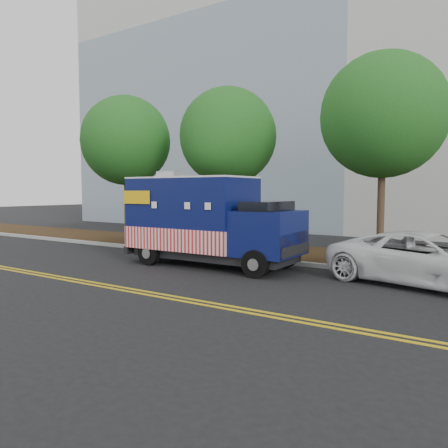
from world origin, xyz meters
The scene contains 12 objects.
ground centered at (0.00, 0.00, 0.00)m, with size 120.00×120.00×0.00m, color black.
curb centered at (0.00, 1.40, 0.07)m, with size 120.00×0.18×0.15m, color #9E9E99.
mulch_strip centered at (0.00, 3.50, 0.07)m, with size 120.00×4.00×0.15m, color black.
centerline_near centered at (0.00, -4.45, 0.01)m, with size 120.00×0.10×0.01m, color gold.
centerline_far centered at (0.00, -4.70, 0.01)m, with size 120.00×0.10×0.01m, color gold.
office_building centered at (2.00, 22.00, 15.20)m, with size 46.00×20.00×30.40m.
tree_a centered at (-5.75, 2.62, 5.03)m, with size 4.32×4.32×7.20m.
tree_b centered at (-0.34, 3.42, 4.96)m, with size 4.20×4.20×7.07m.
tree_c centered at (6.12, 3.61, 5.27)m, with size 4.44×4.44×7.50m.
sign_post centered at (-4.68, 1.58, 1.20)m, with size 0.06×0.06×2.40m, color #473828.
food_truck centered at (1.14, -0.32, 1.50)m, with size 6.32×2.49×3.31m.
white_car centered at (8.20, 0.35, 0.74)m, with size 2.46×5.33×1.48m, color silver.
Camera 1 is at (10.11, -12.62, 2.62)m, focal length 35.00 mm.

